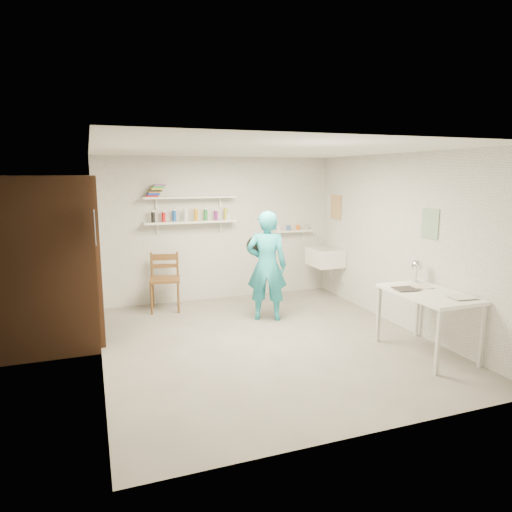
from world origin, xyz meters
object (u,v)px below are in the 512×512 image
object	(u,v)px
wall_clock	(256,246)
wooden_chair	(165,279)
belfast_sink	(325,257)
work_table	(427,323)
desk_lamp	(417,265)
man	(267,266)

from	to	relation	value
wall_clock	wooden_chair	bearing A→B (deg)	172.99
wooden_chair	belfast_sink	bearing A→B (deg)	7.64
wooden_chair	work_table	distance (m)	3.87
wall_clock	desk_lamp	bearing A→B (deg)	-21.47
work_table	wooden_chair	bearing A→B (deg)	132.87
man	wooden_chair	size ratio (longest dim) A/B	1.62
man	wooden_chair	xyz separation A→B (m)	(-1.33, 0.96, -0.31)
wooden_chair	desk_lamp	distance (m)	3.73
man	wooden_chair	bearing A→B (deg)	-11.33
man	desk_lamp	distance (m)	2.07
man	wall_clock	world-z (taller)	man
wall_clock	work_table	size ratio (longest dim) A/B	0.25
work_table	desk_lamp	size ratio (longest dim) A/B	8.00
work_table	desk_lamp	world-z (taller)	desk_lamp
belfast_sink	work_table	size ratio (longest dim) A/B	0.53
belfast_sink	work_table	xyz separation A→B (m)	(-0.11, -2.71, -0.32)
work_table	desk_lamp	bearing A→B (deg)	67.58
belfast_sink	desk_lamp	world-z (taller)	desk_lamp
wooden_chair	man	bearing A→B (deg)	-25.30
man	desk_lamp	xyz separation A→B (m)	(1.49, -1.43, 0.18)
wall_clock	wooden_chair	size ratio (longest dim) A/B	0.29
man	desk_lamp	size ratio (longest dim) A/B	11.28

